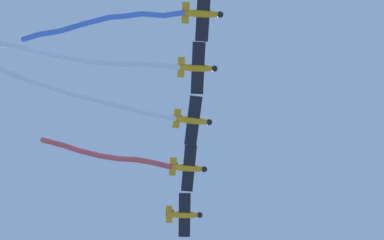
{
  "coord_description": "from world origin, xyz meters",
  "views": [
    {
      "loc": [
        1.39,
        32.89,
        2.25
      ],
      "look_at": [
        3.03,
        1.18,
        80.89
      ],
      "focal_mm": 61.98,
      "sensor_mm": 36.0,
      "label": 1
    }
  ],
  "objects_px": {
    "airplane_slot": "(188,168)",
    "airplane_right_wing": "(193,120)",
    "airplane_lead": "(203,14)",
    "airplane_trail": "(184,215)",
    "airplane_left_wing": "(198,68)"
  },
  "relations": [
    {
      "from": "airplane_left_wing",
      "to": "airplane_slot",
      "type": "distance_m",
      "value": 13.9
    },
    {
      "from": "airplane_lead",
      "to": "airplane_right_wing",
      "type": "distance_m",
      "value": 13.9
    },
    {
      "from": "airplane_slot",
      "to": "airplane_right_wing",
      "type": "bearing_deg",
      "value": -90.21
    },
    {
      "from": "airplane_slot",
      "to": "airplane_lead",
      "type": "bearing_deg",
      "value": -90.21
    },
    {
      "from": "airplane_lead",
      "to": "airplane_left_wing",
      "type": "distance_m",
      "value": 6.95
    },
    {
      "from": "airplane_right_wing",
      "to": "airplane_trail",
      "type": "height_order",
      "value": "same"
    },
    {
      "from": "airplane_left_wing",
      "to": "airplane_slot",
      "type": "relative_size",
      "value": 0.99
    },
    {
      "from": "airplane_left_wing",
      "to": "airplane_trail",
      "type": "relative_size",
      "value": 1.0
    },
    {
      "from": "airplane_lead",
      "to": "airplane_trail",
      "type": "relative_size",
      "value": 1.01
    },
    {
      "from": "airplane_slot",
      "to": "airplane_trail",
      "type": "bearing_deg",
      "value": 89.79
    },
    {
      "from": "airplane_lead",
      "to": "airplane_right_wing",
      "type": "xyz_separation_m",
      "value": [
        1.88,
        -13.77,
        0.0
      ]
    },
    {
      "from": "airplane_lead",
      "to": "airplane_right_wing",
      "type": "relative_size",
      "value": 0.99
    },
    {
      "from": "airplane_lead",
      "to": "airplane_trail",
      "type": "bearing_deg",
      "value": 91.93
    },
    {
      "from": "airplane_slot",
      "to": "airplane_trail",
      "type": "relative_size",
      "value": 1.01
    },
    {
      "from": "airplane_right_wing",
      "to": "airplane_trail",
      "type": "relative_size",
      "value": 1.01
    }
  ]
}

